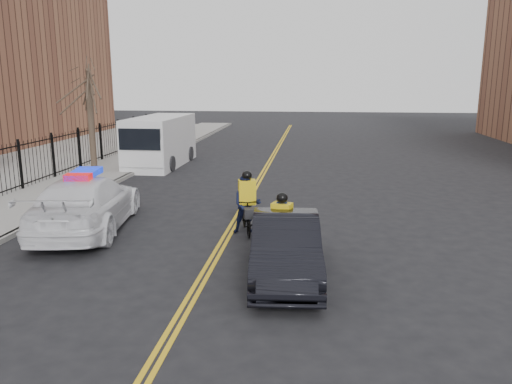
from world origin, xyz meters
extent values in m
plane|color=black|center=(0.00, 0.00, 0.00)|extent=(120.00, 120.00, 0.00)
cube|color=gold|center=(-0.08, 8.00, 0.01)|extent=(0.10, 60.00, 0.01)
cube|color=gold|center=(0.08, 8.00, 0.01)|extent=(0.10, 60.00, 0.01)
cube|color=gray|center=(-7.50, 8.00, 0.07)|extent=(3.00, 60.00, 0.15)
cube|color=gray|center=(-6.00, 8.00, 0.07)|extent=(0.20, 60.00, 0.15)
cylinder|color=#362920|center=(-7.60, 10.00, 2.15)|extent=(0.28, 0.28, 4.00)
imported|color=white|center=(-4.18, 1.95, 0.81)|extent=(3.06, 5.83, 1.61)
cube|color=#0C26CC|center=(-4.18, 1.95, 1.69)|extent=(0.89, 1.56, 0.16)
imported|color=black|center=(1.82, -0.94, 0.70)|extent=(1.79, 4.33, 1.39)
cube|color=silver|center=(-5.50, 13.42, 1.25)|extent=(2.26, 5.91, 2.51)
cube|color=silver|center=(-5.54, 10.86, 1.04)|extent=(2.14, 0.90, 1.31)
cube|color=black|center=(-5.54, 10.43, 1.69)|extent=(1.96, 0.14, 0.98)
cylinder|color=black|center=(-6.56, 11.69, 0.38)|extent=(0.28, 0.77, 0.76)
cylinder|color=black|center=(-4.49, 11.67, 0.38)|extent=(0.28, 0.77, 0.76)
cylinder|color=black|center=(-6.51, 15.18, 0.38)|extent=(0.28, 0.77, 0.76)
cylinder|color=black|center=(-4.44, 15.15, 0.38)|extent=(0.28, 0.77, 0.76)
imported|color=black|center=(1.68, -0.11, 0.47)|extent=(1.12, 1.89, 0.94)
imported|color=black|center=(1.68, -0.11, 0.80)|extent=(0.67, 0.54, 1.61)
cube|color=gold|center=(1.68, -0.11, 1.16)|extent=(0.53, 0.43, 0.67)
sphere|color=black|center=(1.68, -0.11, 1.62)|extent=(0.27, 0.27, 0.27)
cube|color=black|center=(1.49, -0.71, 0.73)|extent=(0.38, 0.40, 0.25)
imported|color=black|center=(0.53, 2.21, 0.54)|extent=(0.95, 1.88, 1.09)
imported|color=black|center=(0.53, 2.21, 0.84)|extent=(0.95, 0.82, 1.68)
cube|color=gold|center=(0.53, 2.21, 1.21)|extent=(0.55, 0.44, 0.71)
sphere|color=black|center=(0.53, 2.21, 1.69)|extent=(0.28, 0.28, 0.28)
cube|color=black|center=(0.69, 1.58, 0.76)|extent=(0.38, 0.41, 0.26)
camera|label=1|loc=(2.41, -11.50, 4.32)|focal=35.00mm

